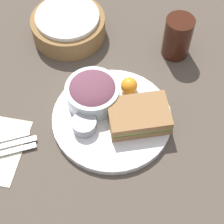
{
  "coord_description": "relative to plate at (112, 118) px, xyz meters",
  "views": [
    {
      "loc": [
        0.09,
        -0.46,
        0.77
      ],
      "look_at": [
        0.0,
        0.0,
        0.04
      ],
      "focal_mm": 60.0,
      "sensor_mm": 36.0,
      "label": 1
    }
  ],
  "objects": [
    {
      "name": "bread_basket",
      "position": [
        -0.17,
        0.26,
        0.03
      ],
      "size": [
        0.2,
        0.2,
        0.07
      ],
      "color": "olive",
      "rests_on": "ground_plane"
    },
    {
      "name": "sandwich",
      "position": [
        0.06,
        0.0,
        0.03
      ],
      "size": [
        0.16,
        0.14,
        0.04
      ],
      "color": "olive",
      "rests_on": "plate"
    },
    {
      "name": "orange_wedge",
      "position": [
        0.03,
        0.08,
        0.03
      ],
      "size": [
        0.04,
        0.04,
        0.04
      ],
      "primitive_type": "sphere",
      "color": "orange",
      "rests_on": "plate"
    },
    {
      "name": "plate",
      "position": [
        0.0,
        0.0,
        0.0
      ],
      "size": [
        0.29,
        0.29,
        0.02
      ],
      "primitive_type": "cylinder",
      "color": "silver",
      "rests_on": "ground_plane"
    },
    {
      "name": "salad_bowl",
      "position": [
        -0.05,
        0.04,
        0.04
      ],
      "size": [
        0.13,
        0.13,
        0.06
      ],
      "color": "silver",
      "rests_on": "plate"
    },
    {
      "name": "ground_plane",
      "position": [
        0.0,
        0.0,
        -0.01
      ],
      "size": [
        4.0,
        4.0,
        0.0
      ],
      "primitive_type": "plane",
      "color": "#4C4238"
    },
    {
      "name": "drink_glass",
      "position": [
        0.13,
        0.25,
        0.05
      ],
      "size": [
        0.07,
        0.07,
        0.12
      ],
      "primitive_type": "cylinder",
      "color": "#38190F",
      "rests_on": "ground_plane"
    },
    {
      "name": "dressing_cup",
      "position": [
        -0.06,
        -0.04,
        0.02
      ],
      "size": [
        0.06,
        0.06,
        0.03
      ],
      "primitive_type": "cylinder",
      "color": "#99999E",
      "rests_on": "plate"
    }
  ]
}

